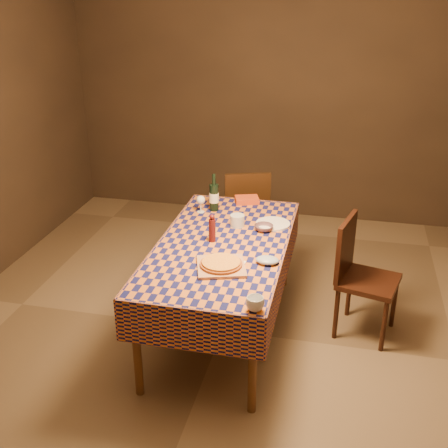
# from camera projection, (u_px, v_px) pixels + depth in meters

# --- Properties ---
(room) EXTENTS (5.00, 5.10, 2.70)m
(room) POSITION_uv_depth(u_px,v_px,m) (222.00, 168.00, 3.89)
(room) COLOR brown
(room) RESTS_ON ground
(dining_table) EXTENTS (0.94, 1.84, 0.77)m
(dining_table) POSITION_uv_depth(u_px,v_px,m) (223.00, 252.00, 4.16)
(dining_table) COLOR brown
(dining_table) RESTS_ON ground
(cutting_board) EXTENTS (0.40, 0.40, 0.02)m
(cutting_board) POSITION_uv_depth(u_px,v_px,m) (221.00, 266.00, 3.77)
(cutting_board) COLOR tan
(cutting_board) RESTS_ON dining_table
(pizza) EXTENTS (0.37, 0.37, 0.03)m
(pizza) POSITION_uv_depth(u_px,v_px,m) (221.00, 263.00, 3.76)
(pizza) COLOR brown
(pizza) RESTS_ON cutting_board
(pepper_mill) EXTENTS (0.06, 0.06, 0.21)m
(pepper_mill) POSITION_uv_depth(u_px,v_px,m) (212.00, 229.00, 4.11)
(pepper_mill) COLOR #481011
(pepper_mill) RESTS_ON dining_table
(bowl) EXTENTS (0.17, 0.17, 0.05)m
(bowl) POSITION_uv_depth(u_px,v_px,m) (264.00, 228.00, 4.31)
(bowl) COLOR #573F49
(bowl) RESTS_ON dining_table
(wine_glass) EXTENTS (0.07, 0.07, 0.15)m
(wine_glass) POSITION_uv_depth(u_px,v_px,m) (201.00, 201.00, 4.62)
(wine_glass) COLOR white
(wine_glass) RESTS_ON dining_table
(wine_bottle) EXTENTS (0.08, 0.08, 0.32)m
(wine_bottle) POSITION_uv_depth(u_px,v_px,m) (214.00, 197.00, 4.66)
(wine_bottle) COLOR black
(wine_bottle) RESTS_ON dining_table
(deli_tub) EXTENTS (0.14, 0.14, 0.09)m
(deli_tub) POSITION_uv_depth(u_px,v_px,m) (237.00, 221.00, 4.38)
(deli_tub) COLOR silver
(deli_tub) RESTS_ON dining_table
(takeout_container) EXTENTS (0.23, 0.19, 0.05)m
(takeout_container) POSITION_uv_depth(u_px,v_px,m) (247.00, 200.00, 4.85)
(takeout_container) COLOR #C04019
(takeout_container) RESTS_ON dining_table
(white_plate) EXTENTS (0.34, 0.34, 0.02)m
(white_plate) POSITION_uv_depth(u_px,v_px,m) (273.00, 224.00, 4.42)
(white_plate) COLOR white
(white_plate) RESTS_ON dining_table
(tumbler) EXTENTS (0.14, 0.14, 0.09)m
(tumbler) POSITION_uv_depth(u_px,v_px,m) (255.00, 304.00, 3.28)
(tumbler) COLOR white
(tumbler) RESTS_ON dining_table
(flour_patch) EXTENTS (0.31, 0.25, 0.00)m
(flour_patch) POSITION_uv_depth(u_px,v_px,m) (222.00, 265.00, 3.80)
(flour_patch) COLOR white
(flour_patch) RESTS_ON dining_table
(flour_bag) EXTENTS (0.17, 0.14, 0.05)m
(flour_bag) POSITION_uv_depth(u_px,v_px,m) (267.00, 260.00, 3.82)
(flour_bag) COLOR #90A3B8
(flour_bag) RESTS_ON dining_table
(chair_far) EXTENTS (0.53, 0.54, 0.93)m
(chair_far) POSITION_uv_depth(u_px,v_px,m) (246.00, 210.00, 5.34)
(chair_far) COLOR black
(chair_far) RESTS_ON ground
(chair_right) EXTENTS (0.52, 0.51, 0.93)m
(chair_right) POSITION_uv_depth(u_px,v_px,m) (359.00, 271.00, 4.25)
(chair_right) COLOR black
(chair_right) RESTS_ON ground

